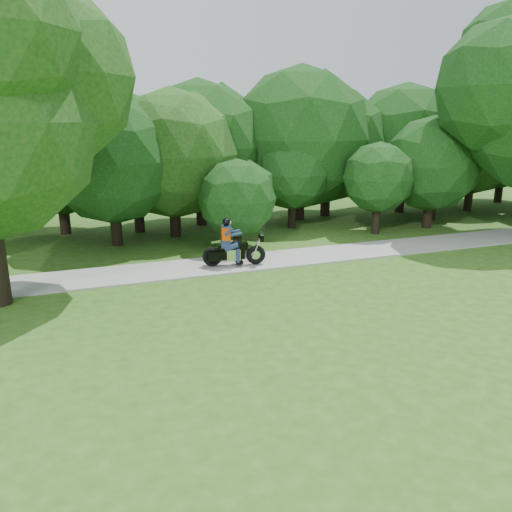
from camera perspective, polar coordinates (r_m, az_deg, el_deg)
ground at (r=12.90m, az=22.18°, el=-9.01°), size 100.00×100.00×0.00m
walkway at (r=19.13m, az=6.12°, el=0.01°), size 60.00×2.20×0.06m
tree_line at (r=24.76m, az=0.89°, el=12.10°), size 40.46×12.13×7.70m
touring_motorcycle at (r=17.54m, az=-2.97°, el=0.87°), size 2.24×0.96×1.72m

